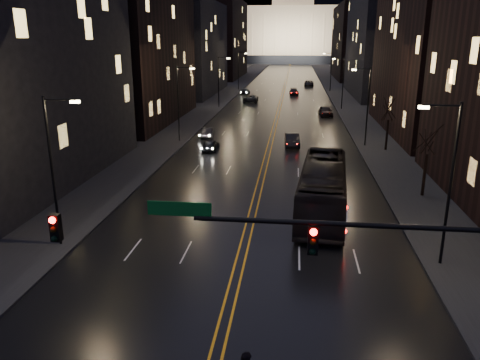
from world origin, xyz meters
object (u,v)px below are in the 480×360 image
(traffic_signal, at_px, (386,257))
(oncoming_car_a, at_px, (210,145))
(bus, at_px, (323,188))
(oncoming_car_b, at_px, (208,132))
(receding_car_a, at_px, (292,140))

(traffic_signal, xyz_separation_m, oncoming_car_a, (-12.38, 36.00, -4.43))
(traffic_signal, distance_m, bus, 17.99)
(bus, distance_m, oncoming_car_b, 28.46)
(oncoming_car_a, bearing_deg, traffic_signal, 108.35)
(bus, height_order, oncoming_car_b, bus)
(bus, relative_size, receding_car_a, 2.89)
(bus, xyz_separation_m, oncoming_car_a, (-11.42, 18.33, -1.15))
(traffic_signal, xyz_separation_m, bus, (-0.96, 17.66, -3.28))
(oncoming_car_a, relative_size, receding_car_a, 0.87)
(oncoming_car_b, relative_size, receding_car_a, 0.90)
(traffic_signal, height_order, oncoming_car_a, traffic_signal)
(traffic_signal, distance_m, receding_car_a, 39.47)
(oncoming_car_a, xyz_separation_m, receding_car_a, (9.08, 3.09, 0.07))
(receding_car_a, bearing_deg, bus, -87.50)
(traffic_signal, relative_size, receding_car_a, 3.83)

